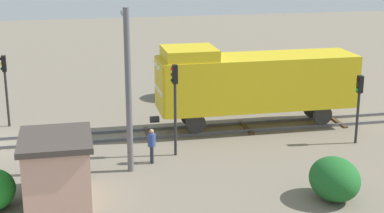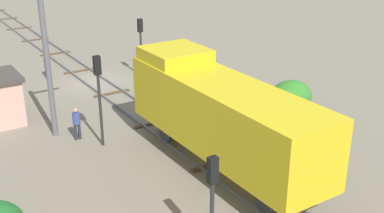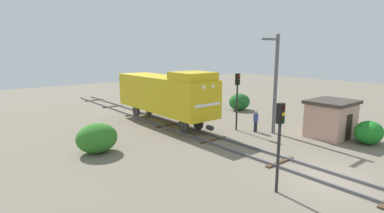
{
  "view_description": "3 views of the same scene",
  "coord_description": "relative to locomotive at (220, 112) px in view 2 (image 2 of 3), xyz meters",
  "views": [
    {
      "loc": [
        30.46,
        4.38,
        10.37
      ],
      "look_at": [
        -0.33,
        10.92,
        1.37
      ],
      "focal_mm": 55.0,
      "sensor_mm": 36.0,
      "label": 1
    },
    {
      "loc": [
        11.37,
        29.69,
        10.65
      ],
      "look_at": [
        -1.21,
        10.31,
        1.39
      ],
      "focal_mm": 45.0,
      "sensor_mm": 36.0,
      "label": 2
    },
    {
      "loc": [
        -14.2,
        -6.62,
        6.36
      ],
      "look_at": [
        -0.76,
        9.86,
        2.35
      ],
      "focal_mm": 28.0,
      "sensor_mm": 36.0,
      "label": 3
    }
  ],
  "objects": [
    {
      "name": "traffic_signal_mid",
      "position": [
        3.4,
        -5.09,
        0.39
      ],
      "size": [
        0.32,
        0.34,
        4.57
      ],
      "color": "#262628",
      "rests_on": "ground"
    },
    {
      "name": "worker_near_track",
      "position": [
        2.4,
        -16.95,
        -1.78
      ],
      "size": [
        0.38,
        0.38,
        1.7
      ],
      "rotation": [
        0.0,
        0.0,
        0.79
      ],
      "color": "#262B38",
      "rests_on": "ground"
    },
    {
      "name": "worker_by_signal",
      "position": [
        4.2,
        -6.38,
        -1.78
      ],
      "size": [
        0.38,
        0.38,
        1.7
      ],
      "rotation": [
        0.0,
        0.0,
        3.26
      ],
      "color": "#262B38",
      "rests_on": "ground"
    },
    {
      "name": "traffic_signal_near",
      "position": [
        -3.2,
        -13.59,
        0.09
      ],
      "size": [
        0.32,
        0.34,
        4.12
      ],
      "color": "#262628",
      "rests_on": "ground"
    },
    {
      "name": "bush_mid",
      "position": [
        -7.4,
        -3.21,
        -1.83
      ],
      "size": [
        2.59,
        2.12,
        1.88
      ],
      "primitive_type": "ellipsoid",
      "color": "#307626",
      "rests_on": "ground"
    },
    {
      "name": "railway_track",
      "position": [
        0.0,
        -14.37,
        -2.7
      ],
      "size": [
        2.4,
        67.1,
        0.16
      ],
      "color": "#595960",
      "rests_on": "ground"
    },
    {
      "name": "traffic_signal_far",
      "position": [
        3.6,
        4.53,
        -0.23
      ],
      "size": [
        0.32,
        0.34,
        3.64
      ],
      "color": "#262628",
      "rests_on": "ground"
    },
    {
      "name": "catenary_mast",
      "position": [
        4.93,
        -7.48,
        1.24
      ],
      "size": [
        1.94,
        0.28,
        7.54
      ],
      "color": "#595960",
      "rests_on": "ground"
    },
    {
      "name": "locomotive",
      "position": [
        0.0,
        0.0,
        0.0
      ],
      "size": [
        2.9,
        11.6,
        4.6
      ],
      "color": "gold",
      "rests_on": "railway_track"
    },
    {
      "name": "ground_plane",
      "position": [
        0.0,
        -14.37,
        -2.77
      ],
      "size": [
        100.65,
        100.65,
        0.0
      ],
      "primitive_type": "plane",
      "color": "#756B5B"
    }
  ]
}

